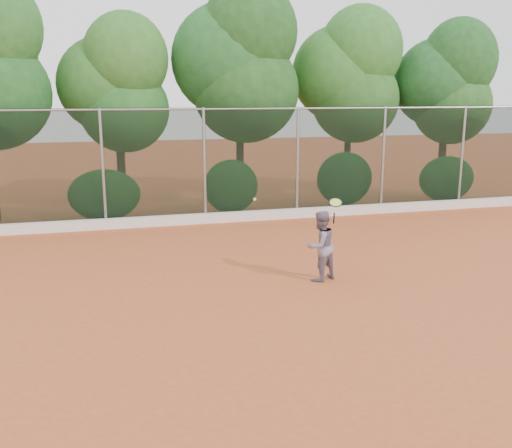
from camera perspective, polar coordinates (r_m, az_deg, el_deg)
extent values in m
plane|color=#B9552B|center=(11.27, 1.34, -7.31)|extent=(80.00, 80.00, 0.00)
cube|color=silver|center=(17.62, -4.97, 0.57)|extent=(24.00, 0.20, 0.30)
imported|color=slate|center=(12.12, 6.44, -2.20)|extent=(0.90, 0.82, 1.50)
cube|color=black|center=(17.53, -5.17, 5.81)|extent=(24.00, 0.01, 3.50)
cylinder|color=gray|center=(17.41, -5.29, 11.37)|extent=(24.00, 0.06, 0.06)
cylinder|color=gray|center=(17.27, -15.06, 5.32)|extent=(0.09, 0.09, 3.50)
cylinder|color=gray|center=(17.53, -5.17, 5.81)|extent=(0.09, 0.09, 3.50)
cylinder|color=gray|center=(18.29, 4.17, 6.12)|extent=(0.09, 0.09, 3.50)
cylinder|color=gray|center=(19.48, 12.58, 6.26)|extent=(0.09, 0.09, 3.50)
cylinder|color=gray|center=(21.04, 19.88, 6.28)|extent=(0.09, 0.09, 3.50)
cylinder|color=#482B1B|center=(19.63, -13.27, 4.65)|extent=(0.28, 0.28, 2.40)
ellipsoid|color=#20551D|center=(19.36, -13.00, 11.10)|extent=(2.90, 2.40, 2.80)
ellipsoid|color=#26591E|center=(19.64, -14.65, 13.37)|extent=(3.20, 2.70, 3.10)
ellipsoid|color=#28591E|center=(19.19, -12.91, 15.88)|extent=(2.70, 2.30, 2.90)
cylinder|color=#46281B|center=(19.83, -1.61, 5.95)|extent=(0.26, 0.26, 3.00)
ellipsoid|color=#2E6426|center=(19.64, -1.00, 13.19)|extent=(3.60, 3.00, 3.50)
ellipsoid|color=#2A6F2C|center=(19.84, -2.69, 16.07)|extent=(3.90, 3.20, 3.80)
ellipsoid|color=#2C6325|center=(19.67, -0.65, 18.74)|extent=(3.20, 2.70, 3.30)
cylinder|color=#412F19|center=(21.36, 9.07, 5.88)|extent=(0.24, 0.24, 2.70)
ellipsoid|color=#234F1B|center=(21.21, 9.92, 12.17)|extent=(3.20, 2.70, 3.10)
ellipsoid|color=#265D20|center=(21.29, 8.40, 14.65)|extent=(3.50, 2.90, 3.40)
ellipsoid|color=#255D1F|center=(21.21, 10.48, 16.75)|extent=(3.00, 2.50, 3.10)
cylinder|color=#472F1B|center=(22.80, 18.04, 5.59)|extent=(0.28, 0.28, 2.50)
ellipsoid|color=#366E29|center=(22.68, 19.01, 11.20)|extent=(3.00, 2.50, 2.90)
ellipsoid|color=#27682A|center=(22.66, 17.65, 13.32)|extent=(3.30, 2.80, 3.20)
ellipsoid|color=#276326|center=(22.68, 19.68, 15.21)|extent=(2.80, 2.40, 3.00)
ellipsoid|color=#316E2A|center=(18.19, -14.92, 2.82)|extent=(2.20, 1.16, 1.60)
ellipsoid|color=#306E2A|center=(18.61, -2.52, 3.77)|extent=(1.80, 1.04, 1.76)
ellipsoid|color=#245F24|center=(19.85, 8.84, 4.50)|extent=(2.00, 1.10, 1.84)
ellipsoid|color=#306E2A|center=(21.80, 18.52, 4.32)|extent=(2.16, 1.12, 1.64)
cylinder|color=black|center=(12.13, 7.80, 0.58)|extent=(0.09, 0.18, 0.26)
torus|color=black|center=(12.01, 7.96, 2.15)|extent=(0.35, 0.34, 0.17)
cylinder|color=#C8E543|center=(12.01, 7.96, 2.15)|extent=(0.30, 0.28, 0.13)
sphere|color=#DBEB35|center=(11.29, -0.13, 2.50)|extent=(0.06, 0.06, 0.06)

